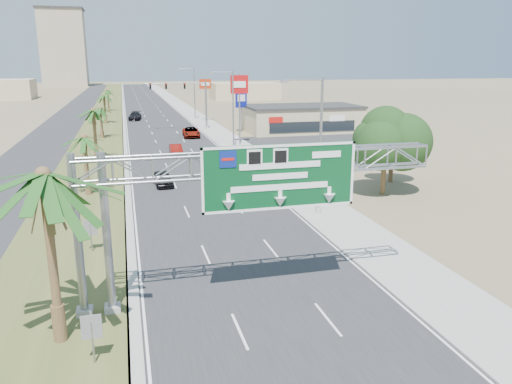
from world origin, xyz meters
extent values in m
cube|color=#28282B|center=(0.00, 110.00, 0.01)|extent=(12.00, 300.00, 0.02)
cube|color=#9E9B93|center=(8.50, 110.00, 0.05)|extent=(4.00, 300.00, 0.10)
cube|color=#455123|center=(-10.00, 110.00, 0.06)|extent=(7.00, 300.00, 0.12)
cube|color=#28282B|center=(-17.00, 110.00, 0.01)|extent=(8.00, 300.00, 0.02)
cylinder|color=gray|center=(-7.20, 10.00, 3.70)|extent=(0.36, 0.36, 7.40)
cylinder|color=gray|center=(-8.40, 10.00, 3.70)|extent=(0.36, 0.36, 7.40)
cube|color=#9E9B93|center=(-7.20, 10.00, 0.20)|extent=(0.70, 0.70, 0.40)
cube|color=#9E9B93|center=(-8.40, 10.00, 0.20)|extent=(0.70, 0.70, 0.40)
cube|color=#06401D|center=(0.50, 9.52, 6.00)|extent=(7.20, 0.12, 3.00)
cube|color=navy|center=(-1.90, 9.44, 6.95)|extent=(0.75, 0.03, 0.75)
cone|color=white|center=(0.50, 9.44, 4.85)|extent=(0.56, 0.56, 0.45)
cylinder|color=brown|center=(-9.20, 8.00, 3.50)|extent=(0.36, 0.36, 7.00)
cylinder|color=brown|center=(-9.20, 8.00, 0.84)|extent=(0.54, 0.54, 1.68)
cylinder|color=brown|center=(-9.50, 32.00, 2.50)|extent=(0.36, 0.36, 5.00)
cylinder|color=brown|center=(-9.50, 32.00, 0.60)|extent=(0.54, 0.54, 1.20)
cylinder|color=brown|center=(-9.50, 48.00, 2.90)|extent=(0.36, 0.36, 5.80)
cylinder|color=brown|center=(-9.50, 48.00, 0.70)|extent=(0.54, 0.54, 1.39)
cylinder|color=brown|center=(-9.50, 66.00, 2.25)|extent=(0.36, 0.36, 4.50)
cylinder|color=brown|center=(-9.50, 66.00, 0.54)|extent=(0.54, 0.54, 1.08)
cylinder|color=brown|center=(-9.50, 85.00, 2.60)|extent=(0.36, 0.36, 5.20)
cylinder|color=brown|center=(-9.50, 85.00, 0.62)|extent=(0.54, 0.54, 1.25)
cylinder|color=brown|center=(-9.50, 110.00, 2.40)|extent=(0.36, 0.36, 4.80)
cylinder|color=brown|center=(-9.50, 110.00, 0.58)|extent=(0.54, 0.54, 1.15)
cylinder|color=gray|center=(7.50, 22.00, 5.00)|extent=(0.20, 0.20, 10.00)
cylinder|color=gray|center=(6.10, 22.00, 9.85)|extent=(2.80, 0.12, 0.12)
cube|color=slate|center=(4.70, 22.00, 9.75)|extent=(0.50, 0.22, 0.18)
cylinder|color=#9E9B93|center=(7.50, 22.00, 0.25)|extent=(0.44, 0.44, 0.50)
cylinder|color=gray|center=(7.50, 52.00, 5.00)|extent=(0.20, 0.20, 10.00)
cylinder|color=gray|center=(6.10, 52.00, 9.85)|extent=(2.80, 0.12, 0.12)
cube|color=slate|center=(4.70, 52.00, 9.75)|extent=(0.50, 0.22, 0.18)
cylinder|color=#9E9B93|center=(7.50, 52.00, 0.25)|extent=(0.44, 0.44, 0.50)
cylinder|color=gray|center=(7.50, 88.00, 5.00)|extent=(0.20, 0.20, 10.00)
cylinder|color=gray|center=(6.10, 88.00, 9.85)|extent=(2.80, 0.12, 0.12)
cube|color=slate|center=(4.70, 88.00, 9.75)|extent=(0.50, 0.22, 0.18)
cylinder|color=#9E9B93|center=(7.50, 88.00, 0.25)|extent=(0.44, 0.44, 0.50)
cylinder|color=gray|center=(7.20, 72.00, 4.00)|extent=(0.28, 0.28, 8.00)
cylinder|color=gray|center=(2.20, 72.00, 7.70)|extent=(10.00, 0.18, 0.18)
cube|color=black|center=(3.70, 71.80, 7.30)|extent=(0.32, 0.18, 0.95)
cube|color=black|center=(0.70, 71.80, 7.30)|extent=(0.32, 0.18, 0.95)
cube|color=black|center=(-1.80, 71.80, 7.30)|extent=(0.32, 0.18, 0.95)
sphere|color=red|center=(3.70, 71.68, 7.60)|extent=(0.22, 0.22, 0.22)
imported|color=black|center=(7.20, 72.00, 7.00)|extent=(0.16, 0.16, 0.60)
cylinder|color=#9E9B93|center=(7.20, 72.00, 0.30)|extent=(0.56, 0.56, 0.60)
cube|color=tan|center=(22.00, 66.00, 2.00)|extent=(18.00, 10.00, 4.00)
cylinder|color=brown|center=(15.00, 26.00, 1.95)|extent=(0.44, 0.44, 3.90)
sphere|color=black|center=(15.00, 26.00, 4.55)|extent=(4.50, 4.50, 4.50)
cylinder|color=brown|center=(18.00, 30.00, 1.65)|extent=(0.44, 0.44, 3.30)
sphere|color=black|center=(18.00, 30.00, 3.85)|extent=(3.50, 3.50, 3.50)
cylinder|color=gray|center=(-7.80, 6.00, 0.90)|extent=(0.08, 0.08, 1.80)
cube|color=slate|center=(-7.80, 6.00, 1.60)|extent=(0.75, 0.06, 0.95)
cylinder|color=gray|center=(-8.50, 18.00, 0.90)|extent=(0.08, 0.08, 1.80)
cube|color=slate|center=(-8.50, 18.00, 1.60)|extent=(0.75, 0.06, 0.95)
cube|color=tan|center=(-32.00, 250.00, 17.50)|extent=(20.00, 16.00, 35.00)
cube|color=tan|center=(30.00, 140.00, 2.50)|extent=(20.00, 12.00, 5.00)
imported|color=black|center=(-3.07, 33.92, 0.67)|extent=(1.84, 4.01, 1.33)
imported|color=#6B0E09|center=(-0.31, 49.09, 0.67)|extent=(1.44, 4.06, 1.34)
imported|color=gray|center=(3.53, 64.04, 0.73)|extent=(2.72, 5.40, 1.47)
imported|color=black|center=(-4.10, 90.15, 0.78)|extent=(2.88, 5.61, 1.56)
cylinder|color=gray|center=(9.00, 54.88, 4.79)|extent=(0.20, 0.20, 9.58)
cube|color=#B40E11|center=(9.00, 54.88, 8.18)|extent=(2.41, 0.40, 2.40)
cube|color=white|center=(9.00, 54.70, 8.18)|extent=(1.68, 0.11, 0.84)
cylinder|color=gray|center=(12.13, 67.37, 3.61)|extent=(0.20, 0.20, 7.23)
cube|color=navy|center=(12.13, 67.37, 5.53)|extent=(1.99, 0.92, 3.00)
cube|color=white|center=(12.13, 67.19, 5.53)|extent=(1.34, 0.49, 1.05)
cylinder|color=gray|center=(9.00, 83.88, 4.10)|extent=(0.20, 0.20, 8.19)
cube|color=#B12E0E|center=(9.00, 83.88, 7.09)|extent=(2.22, 0.50, 1.80)
cube|color=white|center=(9.00, 83.70, 7.09)|extent=(1.54, 0.18, 0.63)
camera|label=1|loc=(-6.13, -11.47, 11.02)|focal=35.00mm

